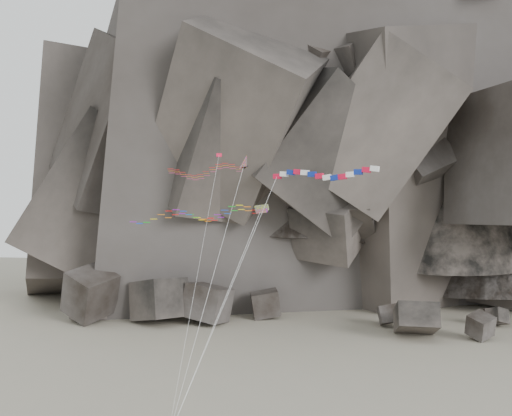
% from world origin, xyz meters
% --- Properties ---
extents(ground, '(260.00, 260.00, 0.00)m').
position_xyz_m(ground, '(0.00, 0.00, 0.00)').
color(ground, gray).
rests_on(ground, ground).
extents(headland, '(110.00, 70.00, 84.00)m').
position_xyz_m(headland, '(0.00, 70.00, 42.00)').
color(headland, '#595049').
rests_on(headland, ground).
extents(boulder_field, '(72.77, 17.42, 9.96)m').
position_xyz_m(boulder_field, '(-15.44, 31.71, 2.72)').
color(boulder_field, '#47423F').
rests_on(boulder_field, ground).
extents(delta_kite, '(10.00, 18.60, 23.43)m').
position_xyz_m(delta_kite, '(-6.18, 5.52, 23.20)').
color(delta_kite, red).
rests_on(delta_kite, ground).
extents(banner_kite, '(16.26, 12.31, 21.26)m').
position_xyz_m(banner_kite, '(7.41, -2.19, 22.04)').
color(banner_kite, red).
rests_on(banner_kite, ground).
extents(parafoil_kite, '(14.33, 11.77, 17.96)m').
position_xyz_m(parafoil_kite, '(-5.39, -0.94, 18.40)').
color(parafoil_kite, '#C6EB0D').
rests_on(parafoil_kite, ground).
extents(pennant_kite, '(0.58, 16.29, 23.47)m').
position_xyz_m(pennant_kite, '(-3.84, 0.35, 19.55)').
color(pennant_kite, red).
rests_on(pennant_kite, ground).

